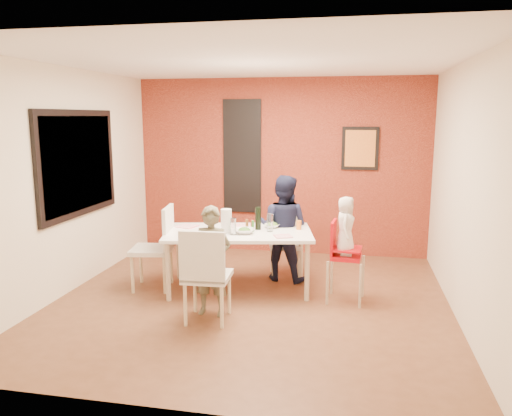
% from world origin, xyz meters
% --- Properties ---
extents(ground, '(4.50, 4.50, 0.00)m').
position_xyz_m(ground, '(0.00, 0.00, 0.00)').
color(ground, brown).
rests_on(ground, ground).
extents(ceiling, '(4.50, 4.50, 0.02)m').
position_xyz_m(ceiling, '(0.00, 0.00, 2.70)').
color(ceiling, white).
rests_on(ceiling, wall_back).
extents(wall_back, '(4.50, 0.02, 2.70)m').
position_xyz_m(wall_back, '(0.00, 2.25, 1.35)').
color(wall_back, '#EEE2C5').
rests_on(wall_back, ground).
extents(wall_front, '(4.50, 0.02, 2.70)m').
position_xyz_m(wall_front, '(0.00, -2.25, 1.35)').
color(wall_front, '#EEE2C5').
rests_on(wall_front, ground).
extents(wall_left, '(0.02, 4.50, 2.70)m').
position_xyz_m(wall_left, '(-2.25, 0.00, 1.35)').
color(wall_left, '#EEE2C5').
rests_on(wall_left, ground).
extents(wall_right, '(0.02, 4.50, 2.70)m').
position_xyz_m(wall_right, '(2.25, 0.00, 1.35)').
color(wall_right, '#EEE2C5').
rests_on(wall_right, ground).
extents(brick_accent_wall, '(4.50, 0.02, 2.70)m').
position_xyz_m(brick_accent_wall, '(0.00, 2.23, 1.35)').
color(brick_accent_wall, maroon).
rests_on(brick_accent_wall, ground).
extents(picture_window_frame, '(0.05, 1.70, 1.30)m').
position_xyz_m(picture_window_frame, '(-2.22, 0.20, 1.55)').
color(picture_window_frame, black).
rests_on(picture_window_frame, wall_left).
extents(picture_window_pane, '(0.02, 1.55, 1.15)m').
position_xyz_m(picture_window_pane, '(-2.21, 0.20, 1.55)').
color(picture_window_pane, black).
rests_on(picture_window_pane, wall_left).
extents(glassblock_strip, '(0.55, 0.03, 1.70)m').
position_xyz_m(glassblock_strip, '(-0.60, 2.21, 1.50)').
color(glassblock_strip, silver).
rests_on(glassblock_strip, wall_back).
extents(glassblock_surround, '(0.60, 0.03, 1.76)m').
position_xyz_m(glassblock_surround, '(-0.60, 2.21, 1.50)').
color(glassblock_surround, black).
rests_on(glassblock_surround, wall_back).
extents(art_print_frame, '(0.54, 0.03, 0.64)m').
position_xyz_m(art_print_frame, '(1.20, 2.21, 1.65)').
color(art_print_frame, black).
rests_on(art_print_frame, wall_back).
extents(art_print_canvas, '(0.44, 0.01, 0.54)m').
position_xyz_m(art_print_canvas, '(1.20, 2.19, 1.65)').
color(art_print_canvas, orange).
rests_on(art_print_canvas, wall_back).
extents(dining_table, '(1.93, 1.31, 0.74)m').
position_xyz_m(dining_table, '(-0.24, 0.40, 0.67)').
color(dining_table, white).
rests_on(dining_table, ground).
extents(chair_near, '(0.49, 0.49, 1.01)m').
position_xyz_m(chair_near, '(-0.33, -0.70, 0.56)').
color(chair_near, silver).
rests_on(chair_near, ground).
extents(chair_far, '(0.48, 0.48, 0.87)m').
position_xyz_m(chair_far, '(0.23, 1.11, 0.49)').
color(chair_far, silver).
rests_on(chair_far, ground).
extents(chair_left, '(0.55, 0.55, 1.04)m').
position_xyz_m(chair_left, '(-1.21, 0.23, 0.58)').
color(chair_left, silver).
rests_on(chair_left, ground).
extents(high_chair, '(0.43, 0.43, 0.94)m').
position_xyz_m(high_chair, '(1.03, 0.24, 0.57)').
color(high_chair, red).
rests_on(high_chair, ground).
extents(child_near, '(0.45, 0.30, 1.19)m').
position_xyz_m(child_near, '(-0.34, -0.45, 0.60)').
color(child_near, brown).
rests_on(child_near, ground).
extents(child_far, '(0.77, 0.65, 1.38)m').
position_xyz_m(child_far, '(0.25, 0.88, 0.69)').
color(child_far, black).
rests_on(child_far, ground).
extents(toddler, '(0.23, 0.34, 0.67)m').
position_xyz_m(toddler, '(1.05, 0.24, 0.89)').
color(toddler, silver).
rests_on(toddler, high_chair).
extents(plate_near_left, '(0.29, 0.29, 0.01)m').
position_xyz_m(plate_near_left, '(-0.54, -0.03, 0.74)').
color(plate_near_left, white).
rests_on(plate_near_left, dining_table).
extents(plate_far_mid, '(0.28, 0.28, 0.01)m').
position_xyz_m(plate_far_mid, '(-0.25, 0.69, 0.74)').
color(plate_far_mid, white).
rests_on(plate_far_mid, dining_table).
extents(plate_near_right, '(0.26, 0.26, 0.01)m').
position_xyz_m(plate_near_right, '(0.34, 0.22, 0.74)').
color(plate_near_right, white).
rests_on(plate_near_right, dining_table).
extents(plate_far_left, '(0.28, 0.28, 0.01)m').
position_xyz_m(plate_far_left, '(-0.94, 0.51, 0.74)').
color(plate_far_left, white).
rests_on(plate_far_left, dining_table).
extents(salad_bowl_a, '(0.28, 0.28, 0.06)m').
position_xyz_m(salad_bowl_a, '(-0.14, 0.29, 0.77)').
color(salad_bowl_a, silver).
rests_on(salad_bowl_a, dining_table).
extents(salad_bowl_b, '(0.21, 0.21, 0.05)m').
position_xyz_m(salad_bowl_b, '(0.13, 0.67, 0.76)').
color(salad_bowl_b, white).
rests_on(salad_bowl_b, dining_table).
extents(wine_bottle, '(0.07, 0.07, 0.28)m').
position_xyz_m(wine_bottle, '(-0.02, 0.53, 0.88)').
color(wine_bottle, black).
rests_on(wine_bottle, dining_table).
extents(wine_glass_a, '(0.07, 0.07, 0.20)m').
position_xyz_m(wine_glass_a, '(-0.26, 0.20, 0.84)').
color(wine_glass_a, white).
rests_on(wine_glass_a, dining_table).
extents(wine_glass_b, '(0.08, 0.08, 0.22)m').
position_xyz_m(wine_glass_b, '(0.14, 0.46, 0.85)').
color(wine_glass_b, silver).
rests_on(wine_glass_b, dining_table).
extents(paper_towel_roll, '(0.13, 0.13, 0.29)m').
position_xyz_m(paper_towel_roll, '(-0.36, 0.27, 0.88)').
color(paper_towel_roll, silver).
rests_on(paper_towel_roll, dining_table).
extents(condiment_red, '(0.03, 0.03, 0.13)m').
position_xyz_m(condiment_red, '(-0.08, 0.45, 0.80)').
color(condiment_red, red).
rests_on(condiment_red, dining_table).
extents(condiment_green, '(0.03, 0.03, 0.13)m').
position_xyz_m(condiment_green, '(-0.06, 0.41, 0.80)').
color(condiment_green, '#2F6E24').
rests_on(condiment_green, dining_table).
extents(condiment_brown, '(0.04, 0.04, 0.14)m').
position_xyz_m(condiment_brown, '(-0.14, 0.44, 0.81)').
color(condiment_brown, brown).
rests_on(condiment_brown, dining_table).
extents(sippy_cup, '(0.06, 0.06, 0.11)m').
position_xyz_m(sippy_cup, '(0.48, 0.63, 0.79)').
color(sippy_cup, orange).
rests_on(sippy_cup, dining_table).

